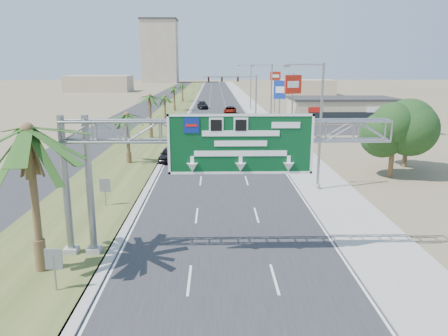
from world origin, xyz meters
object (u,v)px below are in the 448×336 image
palm_near (28,131)px  pole_sign_red_far (275,80)px  signal_mast (245,92)px  car_right_lane (230,110)px  car_far (202,105)px  pole_sign_blue (280,91)px  car_left_lane (169,154)px  car_mid_lane (227,119)px  pole_sign_red_near (293,88)px  store_building (342,110)px  sign_gantry (209,142)px

palm_near → pole_sign_red_far: size_ratio=0.96×
signal_mast → pole_sign_red_far: pole_sign_red_far is taller
car_right_lane → car_far: size_ratio=0.95×
signal_mast → pole_sign_blue: signal_mast is taller
palm_near → pole_sign_blue: size_ratio=1.10×
pole_sign_blue → car_left_lane: bearing=-119.2°
car_mid_lane → car_right_lane: (1.02, 15.39, 0.03)m
palm_near → signal_mast: bearing=77.3°
car_left_lane → pole_sign_blue: bearing=67.1°
pole_sign_red_far → palm_near: bearing=-106.1°
car_far → car_right_lane: bearing=-68.0°
signal_mast → car_right_lane: signal_mast is taller
pole_sign_blue → signal_mast: bearing=113.5°
pole_sign_red_near → signal_mast: bearing=99.4°
car_far → car_left_lane: bearing=-99.7°
palm_near → car_right_lane: bearing=80.7°
car_right_lane → pole_sign_red_near: 34.66m
car_far → pole_sign_red_near: bearing=-81.2°
car_left_lane → pole_sign_red_near: 20.64m
car_right_lane → pole_sign_blue: bearing=-62.7°
palm_near → pole_sign_red_near: pole_sign_red_near is taller
store_building → pole_sign_red_near: size_ratio=2.05×
car_left_lane → car_far: car_far is taller
car_mid_lane → pole_sign_red_near: 20.64m
signal_mast → pole_sign_red_far: bearing=55.7°
sign_gantry → car_left_lane: sign_gantry is taller
car_mid_lane → store_building: bearing=2.7°
pole_sign_red_near → sign_gantry: bearing=-106.4°
palm_near → car_far: 82.18m
signal_mast → store_building: signal_mast is taller
pole_sign_red_near → car_mid_lane: bearing=114.0°
palm_near → car_left_lane: (3.70, 25.06, -6.20)m
store_building → car_far: size_ratio=3.28×
sign_gantry → car_right_lane: (3.59, 69.29, -5.33)m
car_left_lane → pole_sign_red_near: bearing=46.8°
sign_gantry → store_building: 60.77m
signal_mast → pole_sign_red_near: (4.32, -26.14, 2.05)m
car_left_lane → car_right_lane: 46.85m
car_far → pole_sign_red_near: 46.20m
store_building → car_mid_lane: store_building is taller
palm_near → pole_sign_blue: (19.23, 52.80, -1.32)m
palm_near → store_building: 66.04m
sign_gantry → car_mid_lane: 54.22m
store_building → pole_sign_blue: pole_sign_blue is taller
store_building → pole_sign_red_near: (-12.50, -20.17, 4.90)m
car_left_lane → pole_sign_red_near: pole_sign_red_near is taller
sign_gantry → car_right_lane: 69.58m
car_mid_lane → car_far: (-4.99, 25.93, 0.10)m
pole_sign_red_near → store_building: bearing=58.2°
car_mid_lane → car_far: size_ratio=0.78×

